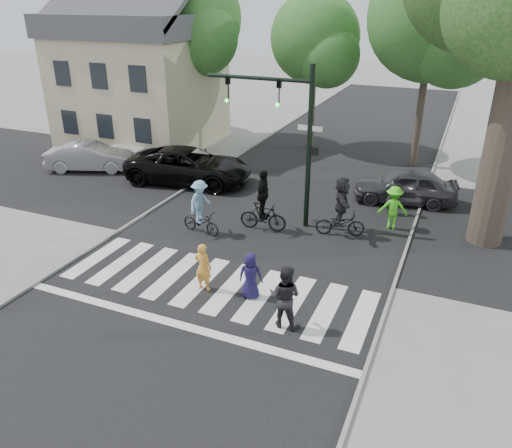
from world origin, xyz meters
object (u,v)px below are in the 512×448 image
(cyclist_right, at_px, (341,210))
(car_grey, at_px, (405,186))
(pedestrian_child, at_px, (251,276))
(cyclist_left, at_px, (200,211))
(traffic_signal, at_px, (288,123))
(car_suv, at_px, (189,166))
(pedestrian_adult, at_px, (285,297))
(pedestrian_woman, at_px, (203,267))
(car_silver, at_px, (90,157))
(cyclist_mid, at_px, (263,206))

(cyclist_right, bearing_deg, car_grey, 67.91)
(pedestrian_child, bearing_deg, cyclist_left, -56.20)
(traffic_signal, height_order, car_suv, traffic_signal)
(pedestrian_adult, height_order, car_suv, pedestrian_adult)
(cyclist_right, bearing_deg, pedestrian_woman, -117.80)
(traffic_signal, bearing_deg, car_grey, 45.00)
(car_suv, bearing_deg, cyclist_right, -117.08)
(pedestrian_woman, relative_size, car_silver, 0.36)
(cyclist_left, bearing_deg, cyclist_right, 21.21)
(pedestrian_child, distance_m, car_grey, 9.80)
(cyclist_left, bearing_deg, car_suv, 124.64)
(car_suv, bearing_deg, traffic_signal, -121.59)
(pedestrian_child, xyz_separation_m, car_silver, (-12.14, 7.51, -0.01))
(pedestrian_adult, xyz_separation_m, cyclist_mid, (-2.83, 5.32, 0.06))
(car_silver, bearing_deg, cyclist_right, -122.13)
(pedestrian_adult, xyz_separation_m, car_silver, (-13.52, 8.42, -0.19))
(pedestrian_adult, distance_m, car_silver, 15.93)
(pedestrian_woman, bearing_deg, pedestrian_child, -169.35)
(car_suv, bearing_deg, pedestrian_woman, -155.20)
(pedestrian_child, xyz_separation_m, cyclist_left, (-3.45, 3.26, 0.18))
(cyclist_mid, distance_m, cyclist_right, 2.86)
(pedestrian_woman, xyz_separation_m, pedestrian_adult, (2.85, -0.74, 0.13))
(pedestrian_child, distance_m, pedestrian_adult, 1.67)
(pedestrian_woman, xyz_separation_m, cyclist_mid, (0.02, 4.58, 0.20))
(traffic_signal, bearing_deg, pedestrian_child, -80.35)
(car_grey, bearing_deg, cyclist_left, -56.64)
(traffic_signal, relative_size, cyclist_left, 2.92)
(pedestrian_woman, relative_size, cyclist_mid, 0.65)
(traffic_signal, relative_size, car_grey, 1.41)
(pedestrian_woman, relative_size, car_suv, 0.26)
(car_silver, distance_m, car_grey, 15.27)
(cyclist_right, xyz_separation_m, car_grey, (1.70, 4.20, -0.28))
(traffic_signal, xyz_separation_m, pedestrian_woman, (-0.55, -5.54, -3.14))
(cyclist_left, bearing_deg, pedestrian_adult, -40.78)
(pedestrian_child, bearing_deg, pedestrian_woman, -6.21)
(cyclist_left, height_order, car_suv, cyclist_left)
(traffic_signal, distance_m, car_silver, 11.86)
(pedestrian_adult, height_order, cyclist_right, cyclist_right)
(cyclist_left, relative_size, cyclist_mid, 0.88)
(car_grey, bearing_deg, pedestrian_adult, -18.82)
(pedestrian_adult, bearing_deg, car_suv, -47.91)
(traffic_signal, distance_m, pedestrian_woman, 6.39)
(pedestrian_child, relative_size, pedestrian_adult, 0.79)
(cyclist_mid, xyz_separation_m, car_silver, (-10.69, 3.10, -0.26))
(pedestrian_adult, distance_m, car_grey, 10.36)
(traffic_signal, distance_m, cyclist_right, 3.67)
(cyclist_right, bearing_deg, pedestrian_adult, -89.44)
(pedestrian_adult, relative_size, car_silver, 0.42)
(pedestrian_woman, distance_m, car_grey, 10.50)
(pedestrian_adult, bearing_deg, cyclist_mid, -62.31)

